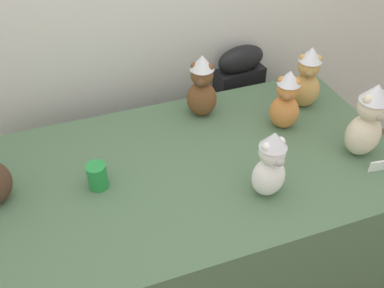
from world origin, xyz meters
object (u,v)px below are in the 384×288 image
at_px(teddy_bear_chestnut, 202,87).
at_px(teddy_bear_snow, 270,165).
at_px(display_table, 192,225).
at_px(party_cup_green, 97,176).
at_px(teddy_bear_ginger, 286,101).
at_px(teddy_bear_cream, 367,121).
at_px(teddy_bear_honey, 307,78).
at_px(instrument_case, 236,118).

bearing_deg(teddy_bear_chestnut, teddy_bear_snow, -56.46).
bearing_deg(display_table, party_cup_green, 178.17).
bearing_deg(teddy_bear_ginger, teddy_bear_chestnut, 179.80).
height_order(display_table, teddy_bear_snow, teddy_bear_snow).
relative_size(teddy_bear_ginger, party_cup_green, 2.72).
relative_size(teddy_bear_ginger, teddy_bear_cream, 0.86).
bearing_deg(teddy_bear_honey, teddy_bear_snow, -105.14).
bearing_deg(teddy_bear_chestnut, teddy_bear_honey, 17.08).
distance_m(teddy_bear_chestnut, teddy_bear_snow, 0.58).
relative_size(teddy_bear_chestnut, teddy_bear_honey, 1.01).
relative_size(instrument_case, teddy_bear_chestnut, 2.98).
distance_m(teddy_bear_chestnut, teddy_bear_cream, 0.74).
height_order(teddy_bear_chestnut, teddy_bear_ginger, teddy_bear_chestnut).
bearing_deg(teddy_bear_honey, teddy_bear_ginger, -118.11).
distance_m(teddy_bear_honey, teddy_bear_snow, 0.66).
relative_size(display_table, teddy_bear_ginger, 6.05).
height_order(teddy_bear_honey, teddy_bear_snow, teddy_bear_honey).
xyz_separation_m(instrument_case, teddy_bear_ginger, (-0.01, -0.51, 0.45)).
height_order(teddy_bear_ginger, teddy_bear_cream, teddy_bear_cream).
relative_size(instrument_case, teddy_bear_snow, 3.19).
bearing_deg(teddy_bear_snow, teddy_bear_ginger, 44.05).
bearing_deg(display_table, instrument_case, 50.83).
bearing_deg(teddy_bear_cream, teddy_bear_honey, 88.24).
bearing_deg(teddy_bear_cream, party_cup_green, 163.35).
bearing_deg(teddy_bear_chestnut, instrument_case, 68.08).
height_order(teddy_bear_snow, teddy_bear_cream, teddy_bear_cream).
bearing_deg(teddy_bear_snow, teddy_bear_honey, 37.77).
bearing_deg(party_cup_green, teddy_bear_snow, -22.48).
height_order(teddy_bear_ginger, party_cup_green, teddy_bear_ginger).
height_order(teddy_bear_honey, teddy_bear_ginger, teddy_bear_honey).
bearing_deg(party_cup_green, display_table, -1.83).
bearing_deg(teddy_bear_honey, instrument_case, 141.54).
xyz_separation_m(teddy_bear_chestnut, teddy_bear_honey, (0.51, -0.10, -0.00)).
relative_size(instrument_case, teddy_bear_honey, 3.00).
height_order(instrument_case, teddy_bear_cream, teddy_bear_cream).
distance_m(teddy_bear_honey, teddy_bear_ginger, 0.22).
bearing_deg(teddy_bear_ginger, teddy_bear_snow, -92.64).
bearing_deg(display_table, teddy_bear_honey, 19.58).
relative_size(teddy_bear_snow, teddy_bear_cream, 0.86).
height_order(display_table, teddy_bear_cream, teddy_bear_cream).
xyz_separation_m(instrument_case, teddy_bear_chestnut, (-0.34, -0.28, 0.46)).
xyz_separation_m(teddy_bear_honey, teddy_bear_cream, (0.04, -0.40, 0.01)).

